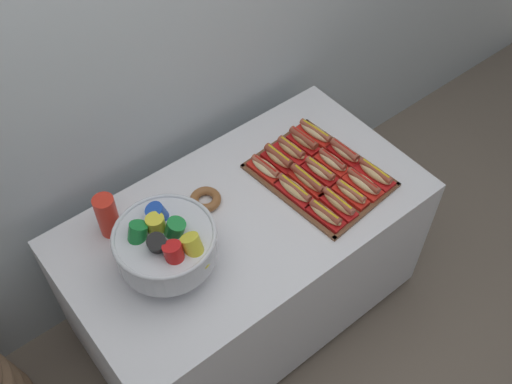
# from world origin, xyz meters

# --- Properties ---
(ground_plane) EXTENTS (10.00, 10.00, 0.00)m
(ground_plane) POSITION_xyz_m (0.00, 0.00, 0.00)
(ground_plane) COLOR #7A6B5B
(back_wall) EXTENTS (6.00, 0.10, 2.60)m
(back_wall) POSITION_xyz_m (0.00, 0.54, 1.30)
(back_wall) COLOR #B2BCC1
(back_wall) RESTS_ON ground_plane
(buffet_table) EXTENTS (1.46, 0.80, 0.74)m
(buffet_table) POSITION_xyz_m (0.00, 0.00, 0.39)
(buffet_table) COLOR silver
(buffet_table) RESTS_ON ground_plane
(serving_tray) EXTENTS (0.45, 0.56, 0.01)m
(serving_tray) POSITION_xyz_m (0.36, -0.04, 0.75)
(serving_tray) COLOR brown
(serving_tray) RESTS_ON buffet_table
(hot_dog_0) EXTENTS (0.08, 0.17, 0.06)m
(hot_dog_0) POSITION_xyz_m (0.22, -0.22, 0.78)
(hot_dog_0) COLOR #B21414
(hot_dog_0) RESTS_ON serving_tray
(hot_dog_1) EXTENTS (0.06, 0.17, 0.06)m
(hot_dog_1) POSITION_xyz_m (0.30, -0.21, 0.78)
(hot_dog_1) COLOR red
(hot_dog_1) RESTS_ON serving_tray
(hot_dog_2) EXTENTS (0.07, 0.16, 0.06)m
(hot_dog_2) POSITION_xyz_m (0.37, -0.21, 0.78)
(hot_dog_2) COLOR red
(hot_dog_2) RESTS_ON serving_tray
(hot_dog_3) EXTENTS (0.08, 0.17, 0.06)m
(hot_dog_3) POSITION_xyz_m (0.44, -0.20, 0.78)
(hot_dog_3) COLOR red
(hot_dog_3) RESTS_ON serving_tray
(hot_dog_4) EXTENTS (0.08, 0.18, 0.06)m
(hot_dog_4) POSITION_xyz_m (0.52, -0.19, 0.78)
(hot_dog_4) COLOR red
(hot_dog_4) RESTS_ON serving_tray
(hot_dog_5) EXTENTS (0.08, 0.18, 0.06)m
(hot_dog_5) POSITION_xyz_m (0.21, -0.06, 0.78)
(hot_dog_5) COLOR red
(hot_dog_5) RESTS_ON serving_tray
(hot_dog_6) EXTENTS (0.06, 0.18, 0.06)m
(hot_dog_6) POSITION_xyz_m (0.28, -0.05, 0.78)
(hot_dog_6) COLOR red
(hot_dog_6) RESTS_ON serving_tray
(hot_dog_7) EXTENTS (0.08, 0.16, 0.06)m
(hot_dog_7) POSITION_xyz_m (0.36, -0.04, 0.78)
(hot_dog_7) COLOR #B21414
(hot_dog_7) RESTS_ON serving_tray
(hot_dog_8) EXTENTS (0.07, 0.16, 0.06)m
(hot_dog_8) POSITION_xyz_m (0.43, -0.04, 0.78)
(hot_dog_8) COLOR red
(hot_dog_8) RESTS_ON serving_tray
(hot_dog_9) EXTENTS (0.07, 0.16, 0.06)m
(hot_dog_9) POSITION_xyz_m (0.51, -0.03, 0.78)
(hot_dog_9) COLOR #B21414
(hot_dog_9) RESTS_ON serving_tray
(hot_dog_10) EXTENTS (0.08, 0.17, 0.06)m
(hot_dog_10) POSITION_xyz_m (0.19, 0.11, 0.77)
(hot_dog_10) COLOR red
(hot_dog_10) RESTS_ON serving_tray
(hot_dog_11) EXTENTS (0.07, 0.16, 0.07)m
(hot_dog_11) POSITION_xyz_m (0.27, 0.12, 0.78)
(hot_dog_11) COLOR #B21414
(hot_dog_11) RESTS_ON serving_tray
(hot_dog_12) EXTENTS (0.08, 0.16, 0.06)m
(hot_dog_12) POSITION_xyz_m (0.34, 0.12, 0.78)
(hot_dog_12) COLOR red
(hot_dog_12) RESTS_ON serving_tray
(hot_dog_13) EXTENTS (0.07, 0.16, 0.07)m
(hot_dog_13) POSITION_xyz_m (0.42, 0.13, 0.78)
(hot_dog_13) COLOR red
(hot_dog_13) RESTS_ON serving_tray
(hot_dog_14) EXTENTS (0.09, 0.18, 0.06)m
(hot_dog_14) POSITION_xyz_m (0.49, 0.13, 0.78)
(hot_dog_14) COLOR red
(hot_dog_14) RESTS_ON serving_tray
(punch_bowl) EXTENTS (0.36, 0.37, 0.25)m
(punch_bowl) POSITION_xyz_m (-0.36, -0.02, 0.88)
(punch_bowl) COLOR silver
(punch_bowl) RESTS_ON buffet_table
(cup_stack) EXTENTS (0.08, 0.08, 0.18)m
(cup_stack) POSITION_xyz_m (-0.45, 0.25, 0.83)
(cup_stack) COLOR red
(cup_stack) RESTS_ON buffet_table
(donut) EXTENTS (0.13, 0.13, 0.04)m
(donut) POSITION_xyz_m (-0.09, 0.14, 0.76)
(donut) COLOR brown
(donut) RESTS_ON buffet_table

